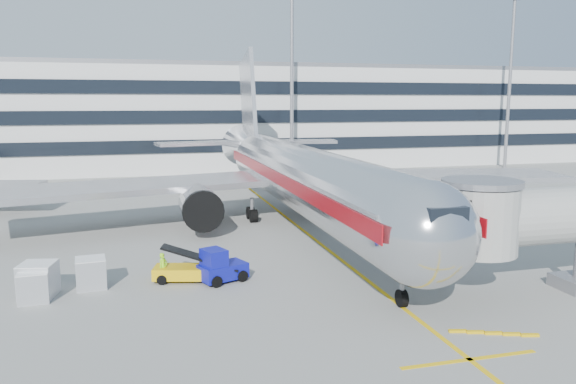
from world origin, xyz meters
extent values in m
plane|color=gray|center=(0.00, 0.00, 0.00)|extent=(180.00, 180.00, 0.00)
cube|color=#E3B00B|center=(0.00, 10.00, 0.01)|extent=(0.25, 70.00, 0.01)
cube|color=#E3B00B|center=(0.00, -14.00, 0.01)|extent=(6.00, 0.25, 0.01)
cylinder|color=silver|center=(0.00, 8.00, 4.20)|extent=(5.00, 36.00, 5.00)
sphere|color=silver|center=(0.00, -10.00, 4.20)|extent=(5.00, 5.00, 5.00)
cone|color=silver|center=(0.00, 31.00, 4.80)|extent=(5.00, 10.00, 5.00)
cube|color=black|center=(0.00, -11.50, 5.33)|extent=(1.80, 1.20, 0.90)
cube|color=#B7B7BC|center=(13.00, 13.50, 3.40)|extent=(24.95, 12.07, 0.50)
cube|color=#B7B7BC|center=(-13.00, 13.50, 3.40)|extent=(24.95, 12.07, 0.50)
cylinder|color=#99999E|center=(8.00, 10.00, 2.20)|extent=(3.00, 4.20, 3.00)
cylinder|color=#99999E|center=(-8.00, 10.00, 2.20)|extent=(3.00, 4.20, 3.00)
cylinder|color=black|center=(8.00, 8.00, 2.20)|extent=(3.10, 0.50, 3.10)
cylinder|color=black|center=(-8.00, 8.00, 2.20)|extent=(3.10, 0.50, 3.10)
cube|color=#B7B7BC|center=(0.00, 31.50, 9.20)|extent=(0.45, 9.39, 13.72)
cube|color=#B7B7BC|center=(5.50, 32.00, 5.40)|extent=(10.41, 4.94, 0.35)
cube|color=#B7B7BC|center=(-5.50, 32.00, 5.40)|extent=(10.41, 4.94, 0.35)
cylinder|color=gray|center=(0.00, -8.00, 0.90)|extent=(0.24, 0.24, 1.80)
cylinder|color=black|center=(0.00, -8.00, 0.45)|extent=(0.35, 0.90, 0.90)
cylinder|color=gray|center=(3.20, 14.00, 1.00)|extent=(0.30, 0.30, 2.00)
cylinder|color=gray|center=(-3.20, 14.00, 1.00)|extent=(0.30, 0.30, 2.00)
cube|color=#9D0B13|center=(2.52, 8.00, 4.50)|extent=(0.06, 38.00, 0.90)
cube|color=#9D0B13|center=(-2.52, 8.00, 4.50)|extent=(0.06, 38.00, 0.90)
cylinder|color=#A8A8A3|center=(4.20, -8.00, 4.20)|extent=(3.80, 3.80, 3.40)
cylinder|color=gray|center=(4.20, -8.00, 6.10)|extent=(4.00, 4.00, 0.30)
cube|color=black|center=(2.90, -8.00, 4.20)|extent=(1.40, 2.60, 2.60)
cylinder|color=black|center=(9.60, -8.00, 0.35)|extent=(0.35, 0.70, 0.70)
cube|color=silver|center=(0.00, 58.00, 7.50)|extent=(150.00, 24.00, 15.00)
cube|color=black|center=(0.00, 45.90, 4.00)|extent=(150.00, 0.30, 1.80)
cube|color=black|center=(0.00, 45.90, 8.00)|extent=(150.00, 0.30, 1.80)
cube|color=black|center=(0.00, 45.90, 12.00)|extent=(150.00, 0.30, 1.80)
cube|color=gray|center=(0.00, 58.00, 15.30)|extent=(150.00, 24.00, 0.60)
cylinder|color=gray|center=(8.00, 42.00, 12.50)|extent=(0.50, 0.50, 25.00)
cylinder|color=gray|center=(42.00, 42.00, 12.50)|extent=(0.50, 0.50, 25.00)
cube|color=#E0AF09|center=(-9.77, -1.14, 0.52)|extent=(4.40, 2.50, 0.66)
cube|color=black|center=(-9.77, -1.14, 1.37)|extent=(4.48, 2.10, 1.45)
cylinder|color=black|center=(-11.07, -0.12, 0.28)|extent=(0.61, 0.40, 0.57)
cylinder|color=black|center=(-11.40, -1.40, 0.28)|extent=(0.61, 0.40, 0.57)
cylinder|color=black|center=(-8.15, -0.88, 0.28)|extent=(0.61, 0.40, 0.57)
cylinder|color=black|center=(-8.48, -2.16, 0.28)|extent=(0.61, 0.40, 0.57)
cube|color=#0D1193|center=(-8.02, -1.69, 0.61)|extent=(2.99, 2.37, 0.84)
cube|color=#0D1193|center=(-8.54, -1.90, 1.45)|extent=(1.56, 1.72, 1.03)
cube|color=black|center=(-8.54, -1.90, 1.78)|extent=(1.41, 1.51, 0.09)
cylinder|color=black|center=(-9.06, -1.36, 0.33)|extent=(0.71, 0.50, 0.65)
cylinder|color=black|center=(-8.54, -2.66, 0.33)|extent=(0.71, 0.50, 0.65)
cylinder|color=black|center=(-7.50, -0.73, 0.33)|extent=(0.71, 0.50, 0.65)
cylinder|color=black|center=(-6.98, -2.03, 0.33)|extent=(0.71, 0.50, 0.65)
cube|color=silver|center=(-17.72, -1.72, 0.88)|extent=(2.01, 2.01, 1.76)
cube|color=white|center=(-17.72, -1.72, 1.78)|extent=(2.01, 2.01, 0.07)
cube|color=silver|center=(-17.82, -2.40, 0.77)|extent=(1.56, 1.56, 1.54)
cube|color=white|center=(-17.82, -2.40, 1.56)|extent=(1.56, 1.56, 0.06)
cube|color=silver|center=(-15.17, -0.92, 0.81)|extent=(1.70, 1.70, 1.61)
cube|color=white|center=(-15.17, -0.92, 1.63)|extent=(1.70, 1.70, 0.06)
imported|color=#9AF419|center=(-11.30, -0.85, 0.83)|extent=(0.71, 0.70, 1.66)
camera|label=1|loc=(-12.36, -32.33, 10.15)|focal=35.00mm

